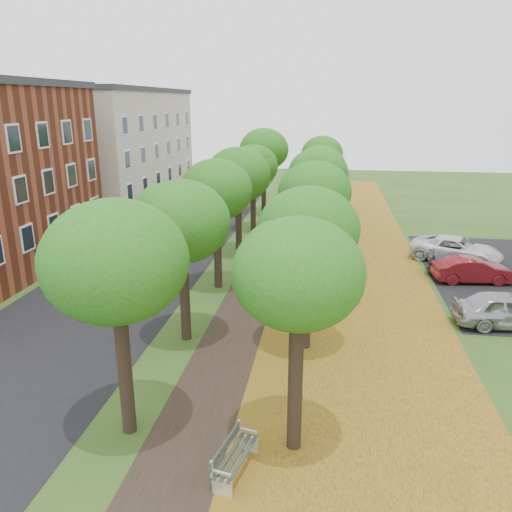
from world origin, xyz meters
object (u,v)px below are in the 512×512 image
(bench, at_px, (234,456))
(car_grey, at_px, (469,266))
(car_silver, at_px, (508,310))
(car_red, at_px, (472,270))
(car_white, at_px, (456,250))

(bench, bearing_deg, car_grey, -17.92)
(car_grey, bearing_deg, bench, 163.59)
(bench, relative_size, car_silver, 0.44)
(car_grey, bearing_deg, car_silver, -165.45)
(bench, height_order, car_grey, car_grey)
(car_red, height_order, car_white, car_white)
(bench, relative_size, car_white, 0.38)
(car_silver, xyz_separation_m, car_red, (-0.04, 5.54, -0.10))
(car_silver, relative_size, car_white, 0.85)
(bench, distance_m, car_silver, 14.31)
(car_red, bearing_deg, car_white, -6.19)
(car_grey, bearing_deg, car_red, -165.78)
(bench, distance_m, car_red, 18.69)
(car_silver, distance_m, car_grey, 6.32)
(car_red, height_order, car_grey, car_red)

